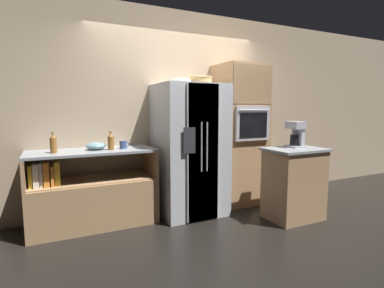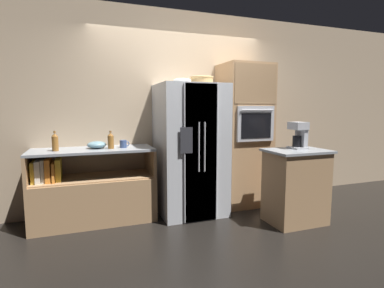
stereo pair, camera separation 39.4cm
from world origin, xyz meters
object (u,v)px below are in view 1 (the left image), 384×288
fruit_bowl (182,81)px  bottle_short (53,144)px  bottle_tall (111,141)px  mixing_bowl (96,146)px  refrigerator (190,150)px  mug (123,145)px  coffee_maker (296,133)px  wicker_basket (201,80)px  wall_oven (239,135)px

fruit_bowl → bottle_short: size_ratio=1.00×
bottle_tall → mixing_bowl: bottle_tall is taller
refrigerator → bottle_short: refrigerator is taller
fruit_bowl → mixing_bowl: size_ratio=1.01×
fruit_bowl → mug: size_ratio=1.96×
refrigerator → mug: 0.89m
mug → coffee_maker: (2.07, -0.80, 0.13)m
wicker_basket → bottle_tall: bearing=177.8°
bottle_tall → coffee_maker: size_ratio=0.66×
fruit_bowl → mug: (-0.76, 0.09, -0.80)m
bottle_tall → mug: size_ratio=1.84×
fruit_bowl → mug: fruit_bowl is taller
bottle_tall → coffee_maker: coffee_maker is taller
wall_oven → fruit_bowl: 1.24m
mug → bottle_tall: bearing=-168.7°
refrigerator → wall_oven: bearing=6.1°
bottle_short → mixing_bowl: size_ratio=1.02×
wicker_basket → bottle_short: 1.99m
wall_oven → fruit_bowl: wall_oven is taller
wall_oven → fruit_bowl: bearing=-173.9°
coffee_maker → bottle_short: bearing=165.0°
wicker_basket → coffee_maker: size_ratio=0.93×
wall_oven → mixing_bowl: 2.07m
refrigerator → bottle_short: bearing=178.3°
refrigerator → wall_oven: 0.89m
fruit_bowl → bottle_tall: (-0.92, 0.06, -0.75)m
mug → mixing_bowl: (-0.32, 0.05, -0.00)m
wall_oven → bottle_short: size_ratio=8.65×
mug → coffee_maker: 2.22m
wall_oven → coffee_maker: 0.88m
refrigerator → coffee_maker: 1.41m
wicker_basket → mixing_bowl: size_ratio=1.34×
refrigerator → mug: refrigerator is taller
wicker_basket → coffee_maker: wicker_basket is taller
refrigerator → wicker_basket: bearing=0.5°
refrigerator → mixing_bowl: (-1.20, 0.13, 0.10)m
bottle_tall → mixing_bowl: (-0.16, 0.08, -0.06)m
wall_oven → coffee_maker: (0.32, -0.81, 0.08)m
wicker_basket → bottle_short: (-1.83, 0.05, -0.76)m
bottle_tall → coffee_maker: 2.36m
refrigerator → coffee_maker: size_ratio=5.19×
bottle_tall → coffee_maker: (2.23, -0.76, 0.08)m
refrigerator → fruit_bowl: size_ratio=7.35×
wall_oven → mug: (-1.75, -0.01, -0.06)m
bottle_tall → mug: bearing=11.3°
wicker_basket → mixing_bowl: wicker_basket is taller
wall_oven → mug: size_ratio=16.95×
wall_oven → fruit_bowl: size_ratio=8.67×
wall_oven → bottle_short: (-2.54, -0.04, 0.00)m
mixing_bowl → wall_oven: bearing=-1.0°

